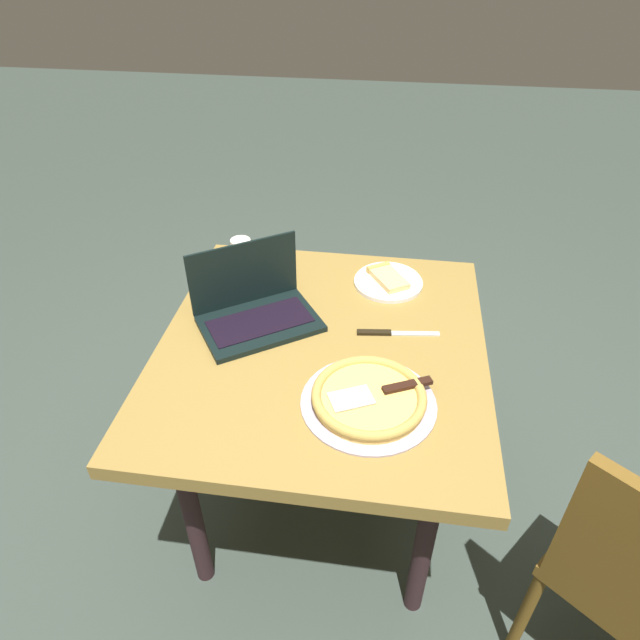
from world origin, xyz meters
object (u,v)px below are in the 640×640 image
at_px(pizza_tray, 369,398).
at_px(dining_table, 322,365).
at_px(laptop, 255,307).
at_px(drink_cup, 241,250).
at_px(pizza_plate, 388,281).
at_px(table_knife, 389,333).

bearing_deg(pizza_tray, dining_table, -145.79).
distance_m(dining_table, laptop, 0.27).
height_order(laptop, drink_cup, laptop).
bearing_deg(laptop, pizza_plate, 123.07).
relative_size(dining_table, table_knife, 4.19).
height_order(pizza_tray, table_knife, pizza_tray).
bearing_deg(dining_table, pizza_tray, 34.21).
distance_m(pizza_plate, table_knife, 0.27).
bearing_deg(laptop, pizza_tray, 50.26).
bearing_deg(table_knife, pizza_tray, -7.87).
bearing_deg(pizza_plate, drink_cup, -98.82).
xyz_separation_m(laptop, pizza_tray, (0.31, 0.37, -0.03)).
height_order(dining_table, pizza_tray, pizza_tray).
bearing_deg(drink_cup, table_knife, 57.06).
bearing_deg(drink_cup, laptop, 21.11).
xyz_separation_m(dining_table, laptop, (-0.08, -0.22, 0.13)).
bearing_deg(pizza_plate, laptop, -56.93).
bearing_deg(pizza_tray, table_knife, 172.13).
relative_size(pizza_plate, drink_cup, 2.81).
xyz_separation_m(dining_table, drink_cup, (-0.43, -0.35, 0.13)).
bearing_deg(drink_cup, dining_table, 39.57).
xyz_separation_m(pizza_tray, drink_cup, (-0.65, -0.51, 0.02)).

